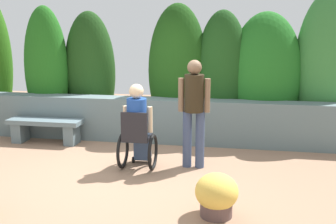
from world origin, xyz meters
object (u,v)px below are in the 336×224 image
Objects in this scene: stone_bench at (45,128)px; person_standing_companion at (194,106)px; person_in_wheelchair at (138,129)px; flower_pot_purple_near at (216,195)px.

person_standing_companion is (2.92, -0.84, 0.67)m from stone_bench.
person_in_wheelchair reaches higher than flower_pot_purple_near.
person_in_wheelchair is 1.96m from flower_pot_purple_near.
person_in_wheelchair is 2.59× the size of flower_pot_purple_near.
stone_bench is at bearing 144.04° from flower_pot_purple_near.
person_standing_companion is 1.82m from flower_pot_purple_near.
person_standing_companion is 3.27× the size of flower_pot_purple_near.
person_standing_companion is at bearing -15.01° from stone_bench.
stone_bench is at bearing 153.72° from person_in_wheelchair.
person_in_wheelchair is (2.08, -1.03, 0.33)m from stone_bench.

